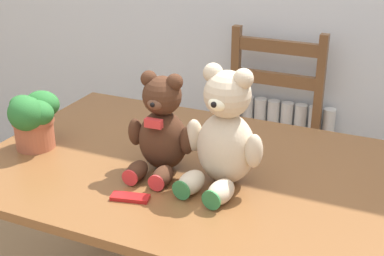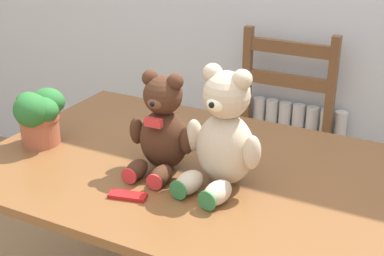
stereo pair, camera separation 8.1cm
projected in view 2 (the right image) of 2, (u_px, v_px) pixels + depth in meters
The scene contains 7 objects.
radiator at pixel (287, 167), 2.77m from camera, with size 0.55×0.10×0.64m.
dining_table at pixel (192, 192), 1.78m from camera, with size 1.38×0.93×0.77m.
wooden_chair_behind at pixel (273, 146), 2.53m from camera, with size 0.46×0.46×1.01m.
teddy_bear_left at pixel (162, 129), 1.67m from camera, with size 0.23×0.22×0.32m.
teddy_bear_right at pixel (223, 136), 1.57m from camera, with size 0.26×0.27×0.37m.
potted_plant at pixel (39, 114), 1.85m from camera, with size 0.17×0.20×0.20m.
chocolate_bar at pixel (128, 196), 1.56m from camera, with size 0.11×0.04×0.01m, color red.
Camera 2 is at (0.71, -0.91, 1.58)m, focal length 50.00 mm.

